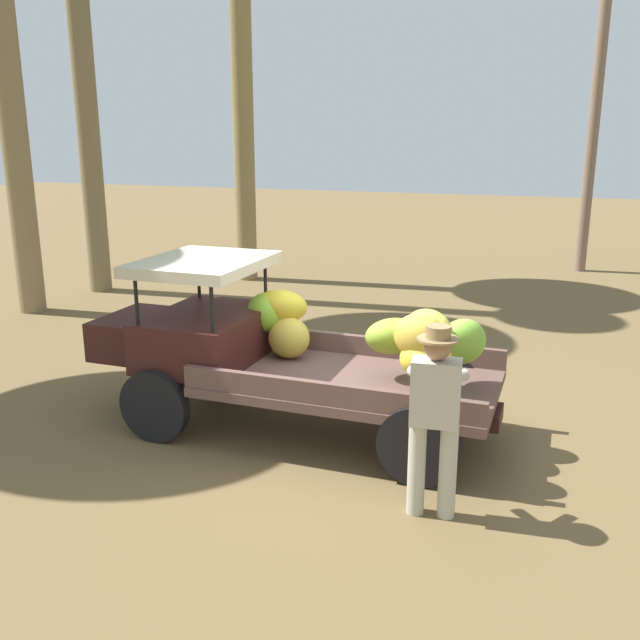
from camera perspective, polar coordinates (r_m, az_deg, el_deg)
The scene contains 3 objects.
ground_plane at distance 7.64m, azimuth 1.81°, elevation -9.34°, with size 60.00×60.00×0.00m, color brown.
truck at distance 7.60m, azimuth -3.73°, elevation -2.32°, with size 4.51×1.86×1.83m.
farmer at distance 5.86m, azimuth 9.33°, elevation -7.24°, with size 0.52×0.48×1.67m.
Camera 1 is at (-2.05, 6.64, 3.17)m, focal length 39.30 mm.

